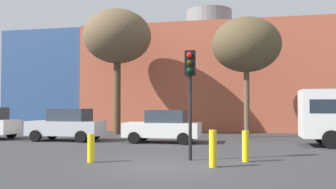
# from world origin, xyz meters

# --- Properties ---
(ground_plane) EXTENTS (200.00, 200.00, 0.00)m
(ground_plane) POSITION_xyz_m (0.00, 0.00, 0.00)
(ground_plane) COLOR #38383A
(building_backdrop) EXTENTS (35.07, 10.50, 10.49)m
(building_backdrop) POSITION_xyz_m (-0.93, 22.37, 4.31)
(building_backdrop) COLOR #B2563D
(building_backdrop) RESTS_ON ground_plane
(parked_car_1) EXTENTS (4.15, 2.03, 1.80)m
(parked_car_1) POSITION_xyz_m (-7.34, 7.95, 0.89)
(parked_car_1) COLOR silver
(parked_car_1) RESTS_ON ground_plane
(parked_car_2) EXTENTS (4.00, 1.96, 1.73)m
(parked_car_2) POSITION_xyz_m (-1.81, 7.95, 0.86)
(parked_car_2) COLOR white
(parked_car_2) RESTS_ON ground_plane
(traffic_light_island) EXTENTS (0.37, 0.36, 3.90)m
(traffic_light_island) POSITION_xyz_m (0.66, 1.49, 2.87)
(traffic_light_island) COLOR black
(traffic_light_island) RESTS_ON ground_plane
(bare_tree_0) EXTENTS (4.33, 4.33, 7.55)m
(bare_tree_0) POSITION_xyz_m (2.46, 12.72, 5.78)
(bare_tree_0) COLOR brown
(bare_tree_0) RESTS_ON ground_plane
(bare_tree_1) EXTENTS (4.74, 4.74, 8.75)m
(bare_tree_1) POSITION_xyz_m (-6.42, 13.61, 6.79)
(bare_tree_1) COLOR brown
(bare_tree_1) RESTS_ON ground_plane
(bollard_yellow_0) EXTENTS (0.24, 0.24, 1.07)m
(bollard_yellow_0) POSITION_xyz_m (2.59, 1.54, 0.54)
(bollard_yellow_0) COLOR yellow
(bollard_yellow_0) RESTS_ON ground_plane
(bollard_yellow_1) EXTENTS (0.24, 0.24, 1.17)m
(bollard_yellow_1) POSITION_xyz_m (1.61, 0.07, 0.58)
(bollard_yellow_1) COLOR yellow
(bollard_yellow_1) RESTS_ON ground_plane
(bollard_yellow_2) EXTENTS (0.24, 0.24, 0.97)m
(bollard_yellow_2) POSITION_xyz_m (-2.56, 0.25, 0.48)
(bollard_yellow_2) COLOR yellow
(bollard_yellow_2) RESTS_ON ground_plane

